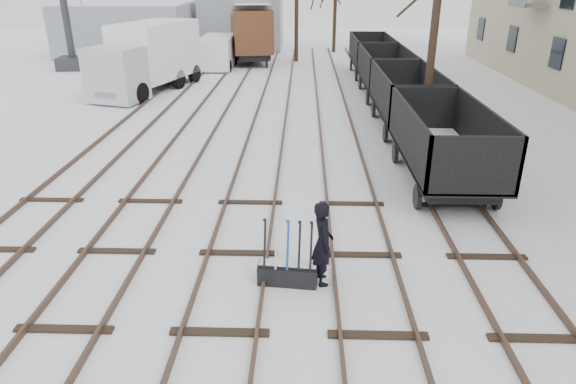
{
  "coord_description": "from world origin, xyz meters",
  "views": [
    {
      "loc": [
        1.54,
        -7.87,
        6.32
      ],
      "look_at": [
        1.18,
        4.09,
        1.2
      ],
      "focal_mm": 32.0,
      "sensor_mm": 36.0,
      "label": 1
    }
  ],
  "objects_px": {
    "worker": "(323,243)",
    "crane": "(70,31)",
    "panel_van": "(218,52)",
    "lorry": "(148,57)",
    "freight_wagon_a": "(442,155)",
    "box_van_wagon": "(251,29)",
    "ground_frame": "(288,272)"
  },
  "relations": [
    {
      "from": "lorry",
      "to": "freight_wagon_a",
      "type": "bearing_deg",
      "value": -29.26
    },
    {
      "from": "worker",
      "to": "panel_van",
      "type": "xyz_separation_m",
      "value": [
        -6.62,
        27.7,
        0.18
      ]
    },
    {
      "from": "panel_van",
      "to": "lorry",
      "type": "bearing_deg",
      "value": -108.91
    },
    {
      "from": "ground_frame",
      "to": "worker",
      "type": "xyz_separation_m",
      "value": [
        0.75,
        0.1,
        0.68
      ]
    },
    {
      "from": "panel_van",
      "to": "crane",
      "type": "xyz_separation_m",
      "value": [
        -10.16,
        -0.72,
        1.44
      ]
    },
    {
      "from": "box_van_wagon",
      "to": "lorry",
      "type": "bearing_deg",
      "value": -126.0
    },
    {
      "from": "lorry",
      "to": "panel_van",
      "type": "relative_size",
      "value": 1.73
    },
    {
      "from": "freight_wagon_a",
      "to": "crane",
      "type": "height_order",
      "value": "crane"
    },
    {
      "from": "worker",
      "to": "crane",
      "type": "relative_size",
      "value": 0.2
    },
    {
      "from": "ground_frame",
      "to": "panel_van",
      "type": "bearing_deg",
      "value": 107.95
    },
    {
      "from": "worker",
      "to": "lorry",
      "type": "relative_size",
      "value": 0.22
    },
    {
      "from": "crane",
      "to": "lorry",
      "type": "bearing_deg",
      "value": -51.61
    },
    {
      "from": "worker",
      "to": "lorry",
      "type": "distance_m",
      "value": 21.75
    },
    {
      "from": "worker",
      "to": "panel_van",
      "type": "bearing_deg",
      "value": 3.54
    },
    {
      "from": "box_van_wagon",
      "to": "lorry",
      "type": "height_order",
      "value": "box_van_wagon"
    },
    {
      "from": "box_van_wagon",
      "to": "lorry",
      "type": "xyz_separation_m",
      "value": [
        -4.91,
        -10.13,
        -0.59
      ]
    },
    {
      "from": "worker",
      "to": "box_van_wagon",
      "type": "relative_size",
      "value": 0.31
    },
    {
      "from": "worker",
      "to": "crane",
      "type": "distance_m",
      "value": 31.82
    },
    {
      "from": "box_van_wagon",
      "to": "panel_van",
      "type": "xyz_separation_m",
      "value": [
        -2.24,
        -2.08,
        -1.39
      ]
    },
    {
      "from": "freight_wagon_a",
      "to": "crane",
      "type": "distance_m",
      "value": 29.64
    },
    {
      "from": "worker",
      "to": "lorry",
      "type": "height_order",
      "value": "lorry"
    },
    {
      "from": "worker",
      "to": "box_van_wagon",
      "type": "bearing_deg",
      "value": -1.52
    },
    {
      "from": "freight_wagon_a",
      "to": "box_van_wagon",
      "type": "xyz_separation_m",
      "value": [
        -8.39,
        23.86,
        1.57
      ]
    },
    {
      "from": "box_van_wagon",
      "to": "panel_van",
      "type": "height_order",
      "value": "box_van_wagon"
    },
    {
      "from": "lorry",
      "to": "ground_frame",
      "type": "bearing_deg",
      "value": -49.96
    },
    {
      "from": "ground_frame",
      "to": "freight_wagon_a",
      "type": "bearing_deg",
      "value": 57.71
    },
    {
      "from": "freight_wagon_a",
      "to": "panel_van",
      "type": "distance_m",
      "value": 24.24
    },
    {
      "from": "lorry",
      "to": "crane",
      "type": "distance_m",
      "value": 10.51
    },
    {
      "from": "freight_wagon_a",
      "to": "lorry",
      "type": "height_order",
      "value": "lorry"
    },
    {
      "from": "freight_wagon_a",
      "to": "box_van_wagon",
      "type": "height_order",
      "value": "box_van_wagon"
    },
    {
      "from": "panel_van",
      "to": "crane",
      "type": "relative_size",
      "value": 0.51
    },
    {
      "from": "worker",
      "to": "box_van_wagon",
      "type": "distance_m",
      "value": 30.14
    }
  ]
}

